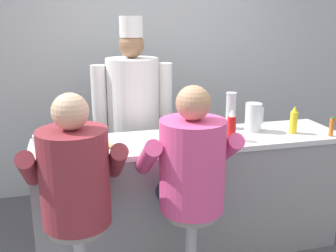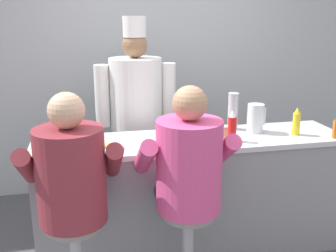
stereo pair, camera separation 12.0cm
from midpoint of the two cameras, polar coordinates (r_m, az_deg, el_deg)
wall_back at (r=4.32m, az=-3.01°, el=8.60°), size 10.00×0.06×2.70m
diner_counter at (r=3.24m, az=2.25°, el=-9.92°), size 2.44×0.59×0.97m
ketchup_bottle_red at (r=3.01m, az=8.10°, el=-0.01°), size 0.07×0.07×0.24m
mustard_bottle_yellow at (r=3.30m, az=16.80°, el=0.75°), size 0.06×0.06×0.22m
hot_sauce_bottle_orange at (r=3.33m, az=21.70°, el=-0.13°), size 0.03×0.03×0.16m
water_pitcher_clear at (r=3.28m, az=11.27°, el=1.25°), size 0.15×0.13×0.23m
breakfast_plate at (r=2.83m, az=-10.13°, el=-3.20°), size 0.25×0.25×0.05m
cereal_bowl at (r=2.97m, az=4.06°, el=-1.90°), size 0.17×0.17×0.05m
coffee_mug_tan at (r=3.11m, az=6.83°, el=-0.70°), size 0.14×0.09×0.09m
coffee_mug_white at (r=3.02m, az=-19.23°, el=-2.06°), size 0.13×0.09×0.09m
cup_stack_steel at (r=3.32m, az=8.08°, el=2.23°), size 0.09×0.09×0.31m
napkin_dispenser_chrome at (r=2.79m, az=-1.02°, el=-2.15°), size 0.11×0.06×0.13m
diner_seated_maroon at (r=2.48m, az=-14.69°, el=-7.95°), size 0.63×0.63×1.47m
diner_seated_pink at (r=2.57m, az=1.93°, el=-6.45°), size 0.64×0.63×1.48m
cook_in_whites_near at (r=3.61m, az=-6.03°, el=2.04°), size 0.74×0.47×1.88m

